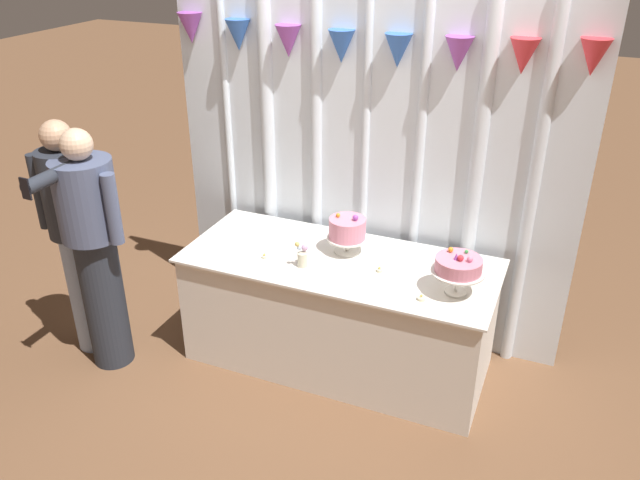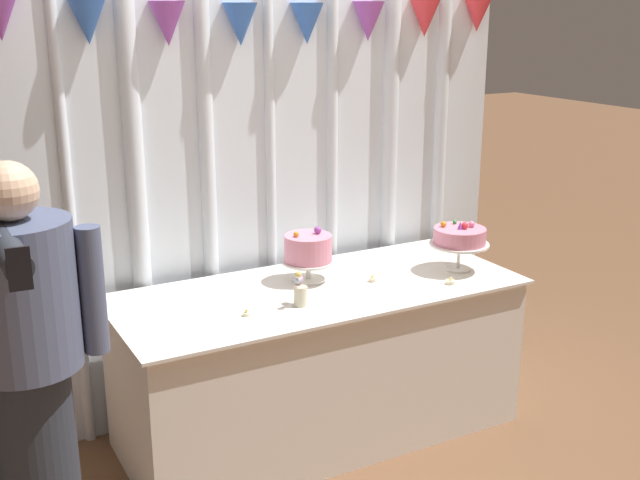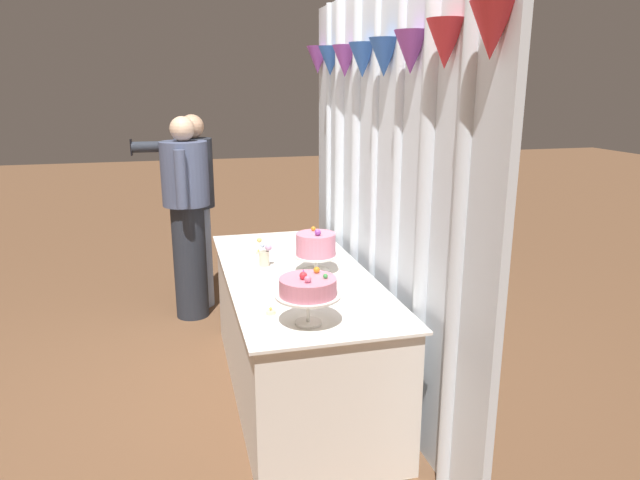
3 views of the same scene
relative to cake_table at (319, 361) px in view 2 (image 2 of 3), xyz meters
name	(u,v)px [view 2 (image 2 of 3)]	position (x,y,z in m)	size (l,w,h in m)	color
ground_plane	(328,440)	(0.00, -0.10, -0.39)	(24.00, 24.00, 0.00)	brown
draped_curtain	(275,164)	(0.01, 0.50, 0.91)	(2.74, 0.17, 2.41)	silver
cake_table	(319,361)	(0.00, 0.00, 0.00)	(1.98, 0.83, 0.77)	white
cake_display_nearleft	(308,250)	(0.01, 0.12, 0.54)	(0.26, 0.26, 0.27)	silver
cake_display_nearright	(460,238)	(0.76, -0.11, 0.56)	(0.31, 0.31, 0.26)	silver
flower_vase	(300,291)	(-0.18, -0.16, 0.45)	(0.07, 0.09, 0.18)	beige
tealight_far_left	(246,314)	(-0.45, -0.16, 0.40)	(0.04, 0.04, 0.03)	beige
tealight_near_left	(373,279)	(0.28, -0.05, 0.40)	(0.04, 0.04, 0.03)	beige
tealight_near_right	(450,282)	(0.59, -0.26, 0.40)	(0.05, 0.05, 0.04)	beige
guest_man_dark_suit	(30,381)	(-1.41, -0.58, 0.49)	(0.53, 0.42, 1.62)	#282D38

